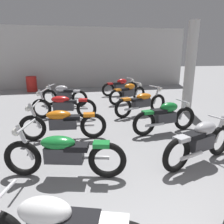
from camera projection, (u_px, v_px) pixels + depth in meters
name	position (u px, v px, depth m)	size (l,w,h in m)	color
back_wall	(86.00, 58.00, 13.03)	(12.68, 0.24, 3.60)	#BCBAB7
support_pillar	(190.00, 68.00, 7.60)	(0.36, 0.36, 3.20)	#BCBAB7
motorcycle_left_row_1	(64.00, 153.00, 3.68)	(2.13, 0.80, 0.97)	black
motorcycle_left_row_2	(63.00, 123.00, 5.28)	(2.17, 0.68, 0.97)	black
motorcycle_left_row_3	(63.00, 105.00, 6.99)	(2.14, 0.75, 0.97)	black
motorcycle_left_row_4	(64.00, 95.00, 8.66)	(1.87, 0.83, 0.88)	black
motorcycle_right_row_1	(201.00, 141.00, 4.16)	(1.89, 0.78, 0.88)	black
motorcycle_right_row_2	(166.00, 117.00, 5.75)	(1.96, 0.60, 0.88)	black
motorcycle_right_row_3	(142.00, 102.00, 7.40)	(2.10, 0.92, 0.97)	black
motorcycle_right_row_4	(128.00, 93.00, 9.14)	(1.85, 0.90, 0.88)	black
motorcycle_right_row_5	(120.00, 86.00, 10.77)	(1.96, 0.61, 0.88)	black
oil_drum	(32.00, 84.00, 11.84)	(0.59, 0.59, 0.85)	red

